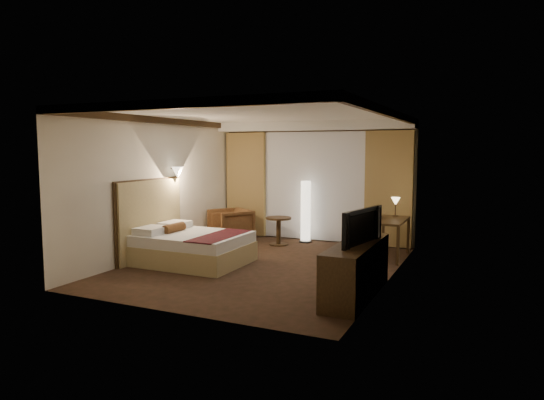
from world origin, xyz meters
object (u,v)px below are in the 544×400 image
at_px(side_table, 279,231).
at_px(office_chair, 368,232).
at_px(dresser, 356,270).
at_px(television, 355,220).
at_px(desk, 390,239).
at_px(armchair, 231,224).
at_px(bed, 193,248).
at_px(floor_lamp, 306,211).

xyz_separation_m(side_table, office_chair, (2.03, -0.29, 0.18)).
bearing_deg(dresser, television, 180.00).
xyz_separation_m(desk, television, (0.02, -2.68, 0.73)).
distance_m(armchair, office_chair, 3.13).
xyz_separation_m(armchair, side_table, (1.10, 0.18, -0.11)).
xyz_separation_m(bed, floor_lamp, (1.15, 2.76, 0.42)).
distance_m(side_table, office_chair, 2.06).
distance_m(desk, office_chair, 0.44).
height_order(desk, television, television).
relative_size(armchair, television, 0.72).
bearing_deg(television, dresser, -79.00).
bearing_deg(office_chair, armchair, 173.75).
height_order(armchair, television, television).
bearing_deg(bed, floor_lamp, 67.37).
height_order(office_chair, television, television).
xyz_separation_m(floor_lamp, television, (2.06, -3.48, 0.40)).
relative_size(side_table, desk, 0.49).
relative_size(armchair, side_table, 1.36).
xyz_separation_m(armchair, desk, (3.55, -0.06, -0.04)).
bearing_deg(bed, desk, 31.48).
relative_size(bed, television, 1.64).
distance_m(desk, dresser, 2.68).
bearing_deg(desk, office_chair, -173.27).
xyz_separation_m(armchair, dresser, (3.60, -2.74, -0.03)).
distance_m(bed, side_table, 2.32).
bearing_deg(side_table, armchair, -170.55).
relative_size(floor_lamp, desk, 1.12).
distance_m(side_table, floor_lamp, 0.80).
distance_m(floor_lamp, television, 4.07).
height_order(floor_lamp, office_chair, floor_lamp).
bearing_deg(floor_lamp, television, -59.38).
height_order(floor_lamp, dresser, floor_lamp).
bearing_deg(dresser, desk, 91.07).
height_order(bed, dresser, dresser).
height_order(dresser, television, television).
relative_size(floor_lamp, dresser, 0.71).
xyz_separation_m(dresser, television, (-0.03, 0.00, 0.72)).
height_order(side_table, television, television).
bearing_deg(dresser, side_table, 130.59).
distance_m(side_table, television, 3.91).
height_order(bed, side_table, side_table).
distance_m(armchair, television, 4.55).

